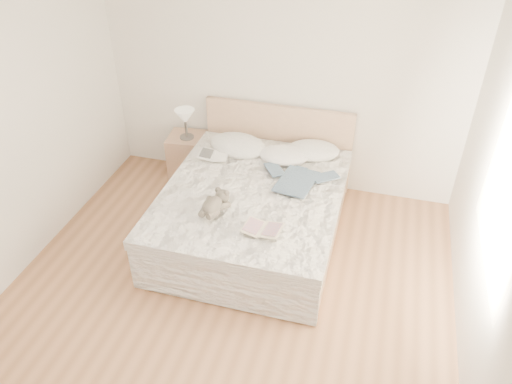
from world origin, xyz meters
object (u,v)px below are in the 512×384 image
photo_book (214,155)px  childrens_book (263,229)px  teddy_bear (213,211)px  nightstand (189,157)px  table_lamp (185,118)px  bed (255,208)px

photo_book → childrens_book: bearing=-58.2°
teddy_bear → nightstand: bearing=131.6°
table_lamp → childrens_book: size_ratio=1.03×
bed → childrens_book: 0.79m
table_lamp → photo_book: bearing=-40.1°
table_lamp → nightstand: bearing=101.6°
bed → nightstand: bearing=142.3°
nightstand → teddy_bear: (0.81, -1.38, 0.37)m
childrens_book → bed: bearing=117.8°
table_lamp → photo_book: size_ratio=1.06×
nightstand → photo_book: (0.48, -0.43, 0.35)m
childrens_book → teddy_bear: teddy_bear is taller
bed → photo_book: 0.75m
photo_book → table_lamp: bearing=133.6°
bed → table_lamp: bearing=143.3°
bed → photo_book: size_ratio=6.37×
photo_book → nightstand: bearing=131.8°
photo_book → childrens_book: photo_book is taller
table_lamp → photo_book: (0.48, -0.40, -0.19)m
table_lamp → teddy_bear: table_lamp is taller
nightstand → teddy_bear: bearing=-59.6°
table_lamp → photo_book: table_lamp is taller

